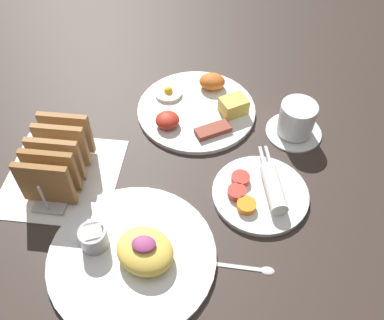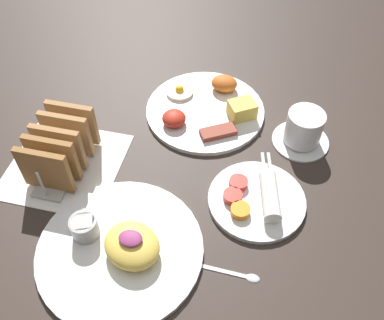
{
  "view_description": "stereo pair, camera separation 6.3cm",
  "coord_description": "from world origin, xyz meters",
  "px_view_note": "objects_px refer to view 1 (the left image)",
  "views": [
    {
      "loc": [
        0.14,
        -0.49,
        0.67
      ],
      "look_at": [
        0.08,
        0.05,
        0.03
      ],
      "focal_mm": 40.0,
      "sensor_mm": 36.0,
      "label": 1
    },
    {
      "loc": [
        0.2,
        -0.48,
        0.67
      ],
      "look_at": [
        0.08,
        0.05,
        0.03
      ],
      "focal_mm": 40.0,
      "sensor_mm": 36.0,
      "label": 2
    }
  ],
  "objects_px": {
    "toast_rack": "(57,159)",
    "coffee_cup": "(296,121)",
    "plate_foreground": "(132,253)",
    "plate_breakfast": "(198,107)",
    "plate_condiments": "(261,192)"
  },
  "relations": [
    {
      "from": "plate_condiments",
      "to": "toast_rack",
      "type": "distance_m",
      "value": 0.39
    },
    {
      "from": "plate_condiments",
      "to": "coffee_cup",
      "type": "bearing_deg",
      "value": 68.53
    },
    {
      "from": "plate_breakfast",
      "to": "toast_rack",
      "type": "relative_size",
      "value": 1.48
    },
    {
      "from": "coffee_cup",
      "to": "plate_condiments",
      "type": "bearing_deg",
      "value": -111.47
    },
    {
      "from": "plate_foreground",
      "to": "plate_breakfast",
      "type": "bearing_deg",
      "value": 79.01
    },
    {
      "from": "toast_rack",
      "to": "plate_breakfast",
      "type": "bearing_deg",
      "value": 41.39
    },
    {
      "from": "plate_condiments",
      "to": "plate_foreground",
      "type": "distance_m",
      "value": 0.27
    },
    {
      "from": "plate_breakfast",
      "to": "coffee_cup",
      "type": "relative_size",
      "value": 2.22
    },
    {
      "from": "toast_rack",
      "to": "coffee_cup",
      "type": "relative_size",
      "value": 1.5
    },
    {
      "from": "toast_rack",
      "to": "coffee_cup",
      "type": "xyz_separation_m",
      "value": [
        0.46,
        0.17,
        -0.02
      ]
    },
    {
      "from": "plate_breakfast",
      "to": "coffee_cup",
      "type": "distance_m",
      "value": 0.22
    },
    {
      "from": "plate_condiments",
      "to": "coffee_cup",
      "type": "relative_size",
      "value": 1.64
    },
    {
      "from": "plate_foreground",
      "to": "coffee_cup",
      "type": "distance_m",
      "value": 0.44
    },
    {
      "from": "plate_condiments",
      "to": "plate_breakfast",
      "type": "bearing_deg",
      "value": 122.82
    },
    {
      "from": "plate_breakfast",
      "to": "plate_foreground",
      "type": "distance_m",
      "value": 0.39
    }
  ]
}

